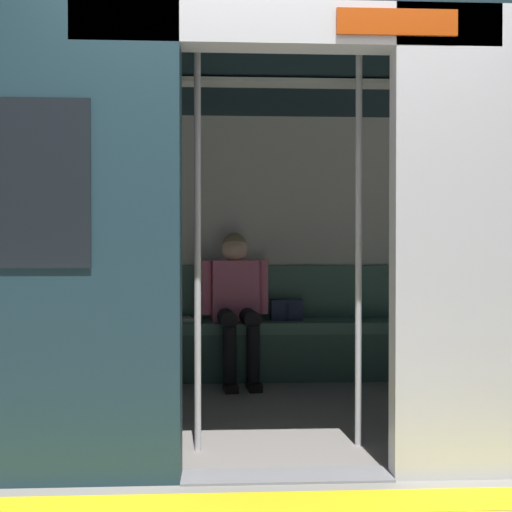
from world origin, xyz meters
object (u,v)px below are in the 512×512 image
bench_seat (261,335)px  handbag (286,310)px  train_car (259,178)px  book (183,319)px  grab_pole_door (198,245)px  person_seated (236,296)px  grab_pole_far (359,245)px

bench_seat → handbag: handbag is taller
train_car → book: 1.59m
grab_pole_door → person_seated: bearing=-97.7°
person_seated → book: 0.49m
book → grab_pole_door: (-0.20, 1.84, 0.61)m
book → handbag: bearing=165.3°
handbag → grab_pole_door: 2.05m
bench_seat → handbag: bearing=-159.8°
train_car → person_seated: (0.13, -0.95, -0.85)m
handbag → grab_pole_far: 1.91m
grab_pole_door → book: bearing=-83.7°
bench_seat → book: (0.64, -0.05, 0.13)m
train_car → grab_pole_far: bearing=124.5°
person_seated → handbag: bearing=-162.7°
book → grab_pole_far: bearing=104.5°
grab_pole_door → grab_pole_far: 0.88m
bench_seat → book: size_ratio=13.43×
bench_seat → grab_pole_door: (0.44, 1.79, 0.73)m
grab_pole_door → grab_pole_far: size_ratio=1.00×
train_car → book: (0.57, -1.06, -1.05)m
book → grab_pole_far: (-1.08, 1.79, 0.61)m
bench_seat → grab_pole_far: bearing=104.1°
bench_seat → grab_pole_far: size_ratio=1.34×
handbag → book: size_ratio=1.18×
book → grab_pole_far: 2.18m
bench_seat → grab_pole_door: 1.98m
book → grab_pole_door: bearing=79.8°
train_car → bench_seat: bearing=-93.9°
train_car → grab_pole_far: 1.00m
train_car → handbag: train_car is taller
bench_seat → grab_pole_far: grab_pole_far is taller
grab_pole_door → handbag: bearing=-109.4°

